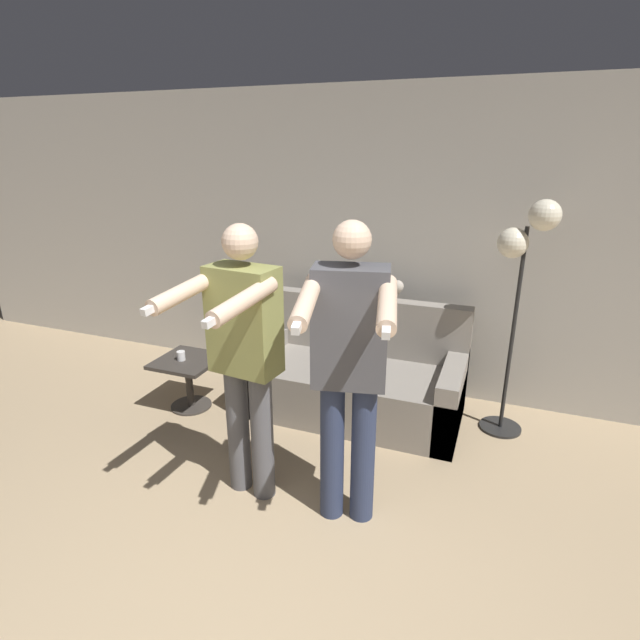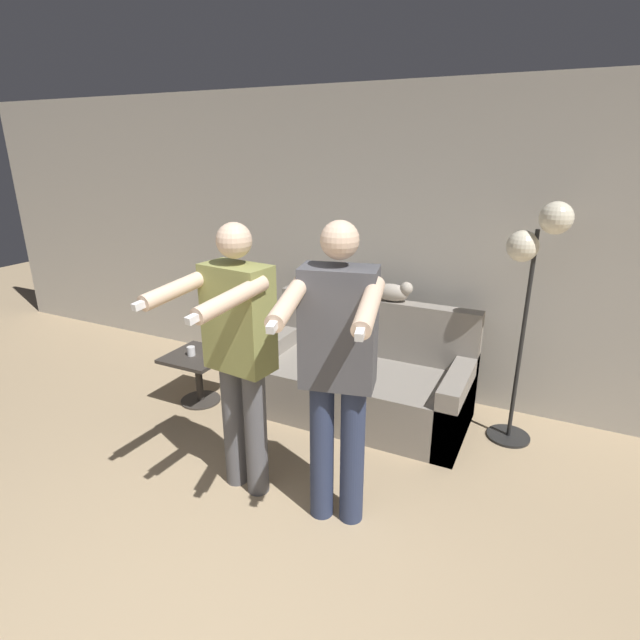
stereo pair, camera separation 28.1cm
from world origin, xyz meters
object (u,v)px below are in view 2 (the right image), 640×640
Objects in this scene: person_left at (238,348)px; cup at (191,351)px; floor_lamp at (535,260)px; person_right at (337,363)px; side_table at (198,368)px; cat at (393,292)px; couch at (361,381)px.

person_left reaches higher than cup.
person_right is at bearing -121.32° from floor_lamp.
person_right is 1.00× the size of floor_lamp.
floor_lamp is 2.78m from side_table.
floor_lamp is at bearing 45.65° from person_right.
cat is 1.12m from floor_lamp.
person_right reaches higher than cat.
floor_lamp reaches higher than couch.
couch is 1.46m from person_left.
person_left is 3.52× the size of side_table.
person_left reaches higher than side_table.
person_left is at bearing -106.43° from cat.
side_table is at bearing 39.44° from cup.
cup is at bearing -140.56° from side_table.
person_left is at bearing -36.25° from cup.
cat reaches higher than couch.
floor_lamp reaches higher than person_right.
cup reaches higher than side_table.
side_table is (-1.47, -0.74, -0.67)m from cat.
person_right reaches higher than cup.
cup is (-2.53, -0.61, -0.91)m from floor_lamp.
couch is at bearing 18.51° from side_table.
floor_lamp is at bearing -8.88° from cat.
side_table is at bearing -166.91° from floor_lamp.
cup is at bearing -166.48° from floor_lamp.
floor_lamp is (0.84, 1.38, 0.37)m from person_right.
person_left is 0.97× the size of person_right.
cup is at bearing 142.59° from person_right.
couch is at bearing 19.14° from cup.
couch is 1.01× the size of person_left.
cat is at bearing 64.23° from couch.
couch is at bearing -115.77° from cat.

